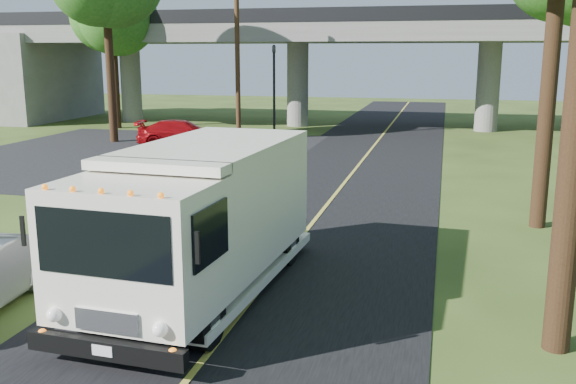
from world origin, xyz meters
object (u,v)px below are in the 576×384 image
(pedestrian, at_px, (211,149))
(red_sedan, at_px, (183,133))
(traffic_signal, at_px, (274,81))
(step_van, at_px, (200,216))
(utility_pole, at_px, (237,56))
(tree_left_far, at_px, (113,8))

(pedestrian, bearing_deg, red_sedan, -21.97)
(traffic_signal, height_order, pedestrian, traffic_signal)
(step_van, distance_m, red_sedan, 21.23)
(utility_pole, height_order, tree_left_far, tree_left_far)
(step_van, relative_size, red_sedan, 1.56)
(pedestrian, bearing_deg, tree_left_far, -13.16)
(step_van, relative_size, pedestrian, 4.07)
(tree_left_far, bearing_deg, traffic_signal, -9.65)
(traffic_signal, relative_size, red_sedan, 1.11)
(utility_pole, distance_m, tree_left_far, 10.45)
(utility_pole, bearing_deg, traffic_signal, 53.13)
(tree_left_far, xyz_separation_m, step_van, (15.72, -25.91, -5.82))
(utility_pole, height_order, red_sedan, utility_pole)
(step_van, xyz_separation_m, red_sedan, (-8.61, 19.39, -0.95))
(utility_pole, bearing_deg, red_sedan, -129.01)
(tree_left_far, bearing_deg, utility_pole, -22.43)
(traffic_signal, relative_size, pedestrian, 2.91)
(step_van, distance_m, pedestrian, 14.09)
(traffic_signal, xyz_separation_m, pedestrian, (0.17, -10.83, -2.31))
(tree_left_far, relative_size, red_sedan, 2.12)
(pedestrian, bearing_deg, utility_pole, -43.32)
(traffic_signal, distance_m, red_sedan, 6.47)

